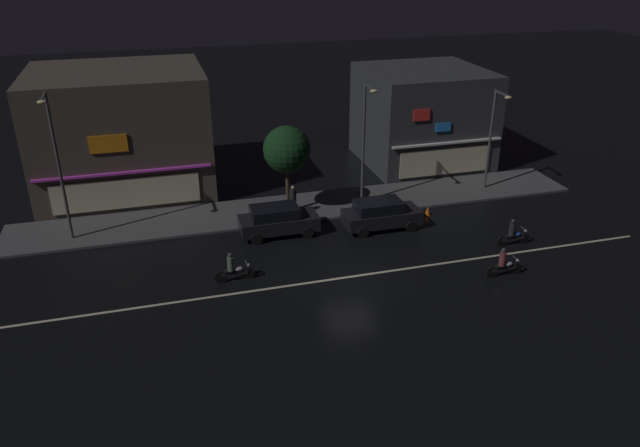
{
  "coord_description": "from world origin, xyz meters",
  "views": [
    {
      "loc": [
        -8.42,
        -24.32,
        14.99
      ],
      "look_at": [
        -0.71,
        2.82,
        1.68
      ],
      "focal_mm": 34.4,
      "sensor_mm": 36.0,
      "label": 1
    }
  ],
  "objects_px": {
    "streetlamp_east": "(493,131)",
    "motorcycle_following": "(504,264)",
    "parked_car_trailing": "(278,220)",
    "traffic_cone": "(428,211)",
    "parked_car_near_kerb": "(381,214)",
    "motorcycle_lead": "(513,234)",
    "pedestrian_on_sidewalk": "(293,201)",
    "streetlamp_mid": "(365,135)",
    "motorcycle_opposite_lane": "(233,269)",
    "streetlamp_west": "(57,158)"
  },
  "relations": [
    {
      "from": "parked_car_near_kerb",
      "to": "motorcycle_lead",
      "type": "xyz_separation_m",
      "value": [
        5.99,
        -3.89,
        -0.24
      ]
    },
    {
      "from": "pedestrian_on_sidewalk",
      "to": "traffic_cone",
      "type": "distance_m",
      "value": 7.95
    },
    {
      "from": "streetlamp_west",
      "to": "motorcycle_opposite_lane",
      "type": "bearing_deg",
      "value": -40.05
    },
    {
      "from": "streetlamp_west",
      "to": "motorcycle_opposite_lane",
      "type": "relative_size",
      "value": 4.19
    },
    {
      "from": "motorcycle_lead",
      "to": "motorcycle_opposite_lane",
      "type": "distance_m",
      "value": 14.83
    },
    {
      "from": "motorcycle_following",
      "to": "traffic_cone",
      "type": "bearing_deg",
      "value": -80.72
    },
    {
      "from": "motorcycle_lead",
      "to": "streetlamp_west",
      "type": "bearing_deg",
      "value": 162.94
    },
    {
      "from": "streetlamp_east",
      "to": "pedestrian_on_sidewalk",
      "type": "bearing_deg",
      "value": -177.64
    },
    {
      "from": "streetlamp_east",
      "to": "motorcycle_following",
      "type": "height_order",
      "value": "streetlamp_east"
    },
    {
      "from": "pedestrian_on_sidewalk",
      "to": "traffic_cone",
      "type": "xyz_separation_m",
      "value": [
        7.67,
        -1.96,
        -0.69
      ]
    },
    {
      "from": "streetlamp_mid",
      "to": "motorcycle_following",
      "type": "distance_m",
      "value": 11.3
    },
    {
      "from": "parked_car_trailing",
      "to": "traffic_cone",
      "type": "bearing_deg",
      "value": -179.4
    },
    {
      "from": "streetlamp_east",
      "to": "traffic_cone",
      "type": "relative_size",
      "value": 11.61
    },
    {
      "from": "streetlamp_west",
      "to": "parked_car_near_kerb",
      "type": "xyz_separation_m",
      "value": [
        16.58,
        -2.95,
        -3.9
      ]
    },
    {
      "from": "streetlamp_east",
      "to": "parked_car_near_kerb",
      "type": "relative_size",
      "value": 1.49
    },
    {
      "from": "traffic_cone",
      "to": "parked_car_trailing",
      "type": "bearing_deg",
      "value": -179.4
    },
    {
      "from": "motorcycle_following",
      "to": "motorcycle_opposite_lane",
      "type": "height_order",
      "value": "same"
    },
    {
      "from": "streetlamp_mid",
      "to": "motorcycle_following",
      "type": "bearing_deg",
      "value": -70.01
    },
    {
      "from": "parked_car_near_kerb",
      "to": "motorcycle_lead",
      "type": "relative_size",
      "value": 2.26
    },
    {
      "from": "streetlamp_east",
      "to": "motorcycle_opposite_lane",
      "type": "bearing_deg",
      "value": -158.3
    },
    {
      "from": "streetlamp_east",
      "to": "parked_car_trailing",
      "type": "distance_m",
      "value": 14.89
    },
    {
      "from": "parked_car_near_kerb",
      "to": "traffic_cone",
      "type": "bearing_deg",
      "value": -165.06
    },
    {
      "from": "motorcycle_lead",
      "to": "motorcycle_opposite_lane",
      "type": "relative_size",
      "value": 1.0
    },
    {
      "from": "motorcycle_lead",
      "to": "streetlamp_east",
      "type": "bearing_deg",
      "value": 70.03
    },
    {
      "from": "streetlamp_mid",
      "to": "streetlamp_east",
      "type": "relative_size",
      "value": 1.15
    },
    {
      "from": "motorcycle_lead",
      "to": "traffic_cone",
      "type": "bearing_deg",
      "value": 118.99
    },
    {
      "from": "parked_car_trailing",
      "to": "traffic_cone",
      "type": "relative_size",
      "value": 7.82
    },
    {
      "from": "pedestrian_on_sidewalk",
      "to": "motorcycle_following",
      "type": "distance_m",
      "value": 12.5
    },
    {
      "from": "pedestrian_on_sidewalk",
      "to": "parked_car_trailing",
      "type": "xyz_separation_m",
      "value": [
        -1.37,
        -2.05,
        -0.1
      ]
    },
    {
      "from": "streetlamp_east",
      "to": "pedestrian_on_sidewalk",
      "type": "xyz_separation_m",
      "value": [
        -12.96,
        -0.53,
        -2.99
      ]
    },
    {
      "from": "motorcycle_following",
      "to": "streetlamp_west",
      "type": "bearing_deg",
      "value": -19.39
    },
    {
      "from": "streetlamp_mid",
      "to": "motorcycle_opposite_lane",
      "type": "relative_size",
      "value": 3.85
    },
    {
      "from": "streetlamp_east",
      "to": "parked_car_near_kerb",
      "type": "bearing_deg",
      "value": -158.57
    },
    {
      "from": "streetlamp_east",
      "to": "motorcycle_lead",
      "type": "height_order",
      "value": "streetlamp_east"
    },
    {
      "from": "pedestrian_on_sidewalk",
      "to": "motorcycle_following",
      "type": "height_order",
      "value": "pedestrian_on_sidewalk"
    },
    {
      "from": "parked_car_near_kerb",
      "to": "motorcycle_lead",
      "type": "distance_m",
      "value": 7.15
    },
    {
      "from": "parked_car_trailing",
      "to": "traffic_cone",
      "type": "xyz_separation_m",
      "value": [
        9.05,
        0.09,
        -0.59
      ]
    },
    {
      "from": "pedestrian_on_sidewalk",
      "to": "motorcycle_lead",
      "type": "height_order",
      "value": "pedestrian_on_sidewalk"
    },
    {
      "from": "traffic_cone",
      "to": "streetlamp_east",
      "type": "bearing_deg",
      "value": 25.24
    },
    {
      "from": "parked_car_near_kerb",
      "to": "streetlamp_mid",
      "type": "bearing_deg",
      "value": -92.37
    },
    {
      "from": "streetlamp_west",
      "to": "streetlamp_mid",
      "type": "bearing_deg",
      "value": 1.34
    },
    {
      "from": "streetlamp_east",
      "to": "motorcycle_opposite_lane",
      "type": "relative_size",
      "value": 3.36
    },
    {
      "from": "parked_car_near_kerb",
      "to": "motorcycle_lead",
      "type": "height_order",
      "value": "parked_car_near_kerb"
    },
    {
      "from": "motorcycle_opposite_lane",
      "to": "traffic_cone",
      "type": "height_order",
      "value": "motorcycle_opposite_lane"
    },
    {
      "from": "motorcycle_opposite_lane",
      "to": "traffic_cone",
      "type": "distance_m",
      "value": 12.95
    },
    {
      "from": "parked_car_near_kerb",
      "to": "traffic_cone",
      "type": "distance_m",
      "value": 3.49
    },
    {
      "from": "streetlamp_east",
      "to": "parked_car_near_kerb",
      "type": "distance_m",
      "value": 9.75
    },
    {
      "from": "streetlamp_west",
      "to": "motorcycle_following",
      "type": "relative_size",
      "value": 4.19
    },
    {
      "from": "pedestrian_on_sidewalk",
      "to": "motorcycle_lead",
      "type": "relative_size",
      "value": 0.95
    },
    {
      "from": "streetlamp_west",
      "to": "streetlamp_east",
      "type": "bearing_deg",
      "value": 0.98
    }
  ]
}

